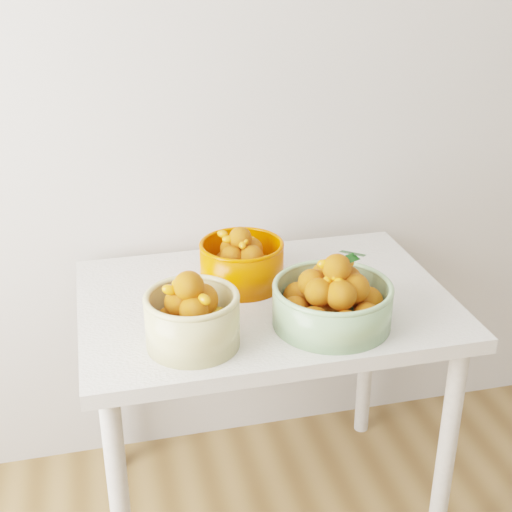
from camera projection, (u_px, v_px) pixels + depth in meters
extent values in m
cube|color=beige|center=(300.00, 46.00, 2.09)|extent=(4.00, 0.04, 2.70)
cube|color=silver|center=(265.00, 303.00, 1.95)|extent=(1.00, 0.70, 0.04)
cylinder|color=silver|center=(121.00, 511.00, 1.76)|extent=(0.05, 0.05, 0.71)
cylinder|color=silver|center=(446.00, 455.00, 1.95)|extent=(0.05, 0.05, 0.71)
cylinder|color=silver|center=(108.00, 380.00, 2.27)|extent=(0.05, 0.05, 0.71)
cylinder|color=silver|center=(367.00, 345.00, 2.46)|extent=(0.05, 0.05, 0.71)
cylinder|color=#CCBE7E|center=(192.00, 321.00, 1.69)|extent=(0.27, 0.27, 0.13)
torus|color=#CCBE7E|center=(191.00, 297.00, 1.67)|extent=(0.27, 0.27, 0.02)
sphere|color=#D1660C|center=(216.00, 323.00, 1.71)|extent=(0.08, 0.08, 0.08)
sphere|color=#D1660C|center=(197.00, 314.00, 1.75)|extent=(0.08, 0.08, 0.08)
sphere|color=#E15D0D|center=(172.00, 321.00, 1.72)|extent=(0.08, 0.08, 0.08)
sphere|color=#E15D0D|center=(176.00, 336.00, 1.66)|extent=(0.07, 0.07, 0.07)
sphere|color=#E15D0D|center=(203.00, 337.00, 1.65)|extent=(0.08, 0.08, 0.08)
sphere|color=#E15D0D|center=(193.00, 326.00, 1.70)|extent=(0.07, 0.07, 0.07)
sphere|color=#E15D0D|center=(202.00, 300.00, 1.70)|extent=(0.08, 0.08, 0.08)
sphere|color=#E15D0D|center=(179.00, 302.00, 1.68)|extent=(0.07, 0.07, 0.07)
sphere|color=#E15D0D|center=(194.00, 311.00, 1.65)|extent=(0.07, 0.07, 0.07)
sphere|color=#E15D0D|center=(189.00, 286.00, 1.65)|extent=(0.07, 0.07, 0.07)
ellipsoid|color=orange|center=(169.00, 290.00, 1.65)|extent=(0.04, 0.03, 0.04)
ellipsoid|color=orange|center=(178.00, 285.00, 1.67)|extent=(0.04, 0.05, 0.03)
ellipsoid|color=orange|center=(193.00, 293.00, 1.68)|extent=(0.04, 0.05, 0.04)
ellipsoid|color=orange|center=(188.00, 290.00, 1.65)|extent=(0.04, 0.05, 0.03)
ellipsoid|color=orange|center=(204.00, 299.00, 1.63)|extent=(0.04, 0.05, 0.04)
ellipsoid|color=orange|center=(186.00, 285.00, 1.69)|extent=(0.04, 0.05, 0.04)
cylinder|color=#86B07A|center=(332.00, 305.00, 1.79)|extent=(0.39, 0.39, 0.11)
torus|color=#86B07A|center=(333.00, 287.00, 1.77)|extent=(0.39, 0.39, 0.01)
sphere|color=#E15D0D|center=(368.00, 302.00, 1.81)|extent=(0.08, 0.08, 0.08)
sphere|color=#E15D0D|center=(348.00, 291.00, 1.86)|extent=(0.07, 0.07, 0.07)
sphere|color=#E15D0D|center=(320.00, 289.00, 1.88)|extent=(0.08, 0.08, 0.08)
sphere|color=#E15D0D|center=(298.00, 297.00, 1.84)|extent=(0.08, 0.08, 0.08)
sphere|color=#E15D0D|center=(295.00, 310.00, 1.77)|extent=(0.07, 0.07, 0.07)
sphere|color=#E15D0D|center=(314.00, 322.00, 1.72)|extent=(0.08, 0.08, 0.08)
sphere|color=#E15D0D|center=(347.00, 325.00, 1.71)|extent=(0.07, 0.07, 0.07)
sphere|color=#E15D0D|center=(367.00, 317.00, 1.74)|extent=(0.07, 0.07, 0.07)
sphere|color=#E15D0D|center=(332.00, 306.00, 1.79)|extent=(0.07, 0.07, 0.07)
sphere|color=#E15D0D|center=(348.00, 279.00, 1.80)|extent=(0.07, 0.07, 0.07)
sphere|color=#E15D0D|center=(326.00, 276.00, 1.81)|extent=(0.08, 0.08, 0.08)
sphere|color=#E15D0D|center=(312.00, 283.00, 1.78)|extent=(0.07, 0.07, 0.07)
sphere|color=#E15D0D|center=(319.00, 292.00, 1.73)|extent=(0.07, 0.07, 0.07)
sphere|color=#E15D0D|center=(341.00, 295.00, 1.72)|extent=(0.08, 0.08, 0.08)
sphere|color=#E15D0D|center=(354.00, 288.00, 1.75)|extent=(0.08, 0.08, 0.08)
sphere|color=#E15D0D|center=(337.00, 268.00, 1.74)|extent=(0.07, 0.07, 0.07)
ellipsoid|color=orange|center=(344.00, 267.00, 1.75)|extent=(0.04, 0.03, 0.03)
ellipsoid|color=orange|center=(324.00, 264.00, 1.74)|extent=(0.04, 0.03, 0.03)
ellipsoid|color=orange|center=(347.00, 264.00, 1.75)|extent=(0.04, 0.03, 0.03)
ellipsoid|color=orange|center=(339.00, 276.00, 1.74)|extent=(0.04, 0.04, 0.04)
ellipsoid|color=orange|center=(333.00, 270.00, 1.74)|extent=(0.05, 0.05, 0.03)
ellipsoid|color=orange|center=(342.00, 267.00, 1.76)|extent=(0.05, 0.04, 0.03)
ellipsoid|color=orange|center=(341.00, 277.00, 1.76)|extent=(0.04, 0.03, 0.04)
ellipsoid|color=orange|center=(311.00, 278.00, 1.76)|extent=(0.04, 0.04, 0.04)
ellipsoid|color=orange|center=(335.00, 275.00, 1.73)|extent=(0.04, 0.04, 0.03)
ellipsoid|color=orange|center=(348.00, 262.00, 1.79)|extent=(0.05, 0.04, 0.04)
ellipsoid|color=orange|center=(328.00, 280.00, 1.73)|extent=(0.05, 0.04, 0.04)
ellipsoid|color=orange|center=(339.00, 282.00, 1.72)|extent=(0.03, 0.04, 0.03)
cylinder|color=#E84700|center=(242.00, 264.00, 1.99)|extent=(0.27, 0.27, 0.12)
torus|color=#E84700|center=(242.00, 244.00, 1.96)|extent=(0.27, 0.27, 0.01)
sphere|color=#D1660C|center=(266.00, 267.00, 2.01)|extent=(0.07, 0.07, 0.07)
sphere|color=#E15D0D|center=(250.00, 260.00, 2.06)|extent=(0.07, 0.07, 0.07)
sphere|color=#E15D0D|center=(226.00, 262.00, 2.04)|extent=(0.07, 0.07, 0.07)
sphere|color=#E15D0D|center=(217.00, 272.00, 1.98)|extent=(0.07, 0.07, 0.07)
sphere|color=#E15D0D|center=(235.00, 281.00, 1.94)|extent=(0.06, 0.06, 0.06)
sphere|color=#E15D0D|center=(259.00, 278.00, 1.95)|extent=(0.07, 0.07, 0.07)
sphere|color=#E15D0D|center=(242.00, 270.00, 2.00)|extent=(0.06, 0.06, 0.06)
sphere|color=#E15D0D|center=(251.00, 249.00, 2.00)|extent=(0.07, 0.07, 0.07)
sphere|color=#E15D0D|center=(232.00, 249.00, 2.00)|extent=(0.07, 0.07, 0.07)
sphere|color=#E15D0D|center=(232.00, 257.00, 1.95)|extent=(0.06, 0.06, 0.06)
sphere|color=#E15D0D|center=(252.00, 257.00, 1.95)|extent=(0.07, 0.07, 0.07)
sphere|color=#E15D0D|center=(240.00, 238.00, 1.96)|extent=(0.06, 0.06, 0.06)
ellipsoid|color=orange|center=(243.00, 247.00, 1.96)|extent=(0.04, 0.04, 0.04)
ellipsoid|color=orange|center=(243.00, 249.00, 1.97)|extent=(0.04, 0.03, 0.03)
ellipsoid|color=orange|center=(228.00, 239.00, 1.95)|extent=(0.03, 0.03, 0.02)
ellipsoid|color=orange|center=(242.00, 238.00, 1.97)|extent=(0.03, 0.04, 0.03)
ellipsoid|color=orange|center=(250.00, 241.00, 1.99)|extent=(0.04, 0.04, 0.03)
ellipsoid|color=orange|center=(243.00, 245.00, 1.94)|extent=(0.03, 0.04, 0.03)
ellipsoid|color=orange|center=(247.00, 237.00, 1.97)|extent=(0.04, 0.04, 0.03)
ellipsoid|color=orange|center=(244.00, 241.00, 1.95)|extent=(0.03, 0.04, 0.04)
ellipsoid|color=orange|center=(223.00, 234.00, 1.97)|extent=(0.04, 0.04, 0.03)
ellipsoid|color=orange|center=(249.00, 244.00, 1.98)|extent=(0.04, 0.03, 0.03)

